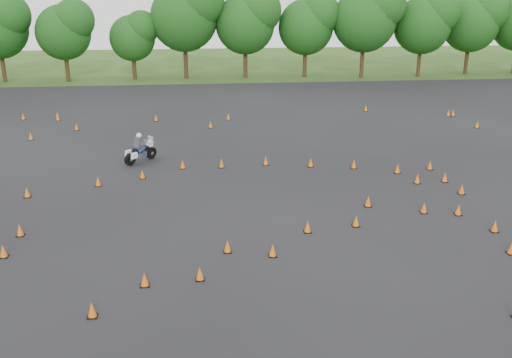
# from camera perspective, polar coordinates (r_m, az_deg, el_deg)

# --- Properties ---
(ground) EXTENTS (140.00, 140.00, 0.00)m
(ground) POSITION_cam_1_polar(r_m,az_deg,el_deg) (21.80, 1.11, -6.38)
(ground) COLOR #2D5119
(ground) RESTS_ON ground
(asphalt_pad) EXTENTS (62.00, 62.00, 0.00)m
(asphalt_pad) POSITION_cam_1_polar(r_m,az_deg,el_deg) (27.32, -0.44, -1.02)
(asphalt_pad) COLOR black
(asphalt_pad) RESTS_ON ground
(treeline) EXTENTS (87.15, 32.33, 11.08)m
(treeline) POSITION_cam_1_polar(r_m,az_deg,el_deg) (55.46, 0.42, 14.06)
(treeline) COLOR #174513
(treeline) RESTS_ON ground
(traffic_cones) EXTENTS (36.55, 32.87, 0.45)m
(traffic_cones) POSITION_cam_1_polar(r_m,az_deg,el_deg) (26.81, -0.53, -0.91)
(traffic_cones) COLOR #E16009
(traffic_cones) RESTS_ON asphalt_pad
(rider_grey) EXTENTS (1.99, 2.11, 1.72)m
(rider_grey) POSITION_cam_1_polar(r_m,az_deg,el_deg) (31.94, -11.57, 3.17)
(rider_grey) COLOR #36373D
(rider_grey) RESTS_ON ground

